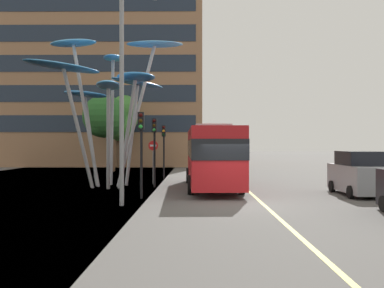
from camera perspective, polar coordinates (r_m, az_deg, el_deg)
ground at (r=17.43m, az=3.10°, el=-8.42°), size 120.00×240.00×0.10m
red_bus at (r=23.71m, az=2.71°, el=-1.33°), size 3.05×10.62×3.57m
leaf_sculpture at (r=25.11m, az=-11.31°, el=8.51°), size 8.72×8.14×8.73m
traffic_light_kerb_near at (r=19.24m, az=-6.92°, el=1.03°), size 0.28×0.42×3.95m
traffic_light_kerb_far at (r=24.31m, az=-5.13°, el=0.85°), size 0.28×0.42×3.97m
traffic_light_island_mid at (r=29.94m, az=-3.85°, el=0.51°), size 0.28×0.42×3.82m
car_parked_mid at (r=22.12m, az=21.76°, el=-3.85°), size 2.02×4.22×2.15m
street_lamp at (r=17.49m, az=-8.44°, el=9.88°), size 1.67×0.44×8.80m
tree_pavement_near at (r=39.48m, az=-11.96°, el=3.57°), size 3.96×3.96×7.02m
tree_pavement_far at (r=44.94m, az=-9.69°, el=3.64°), size 4.09×3.85×7.67m
no_entry_sign at (r=26.16m, az=-5.28°, el=-1.55°), size 0.60×0.12×2.70m
backdrop_building at (r=54.02m, az=-10.97°, el=9.35°), size 22.59×15.28×22.53m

